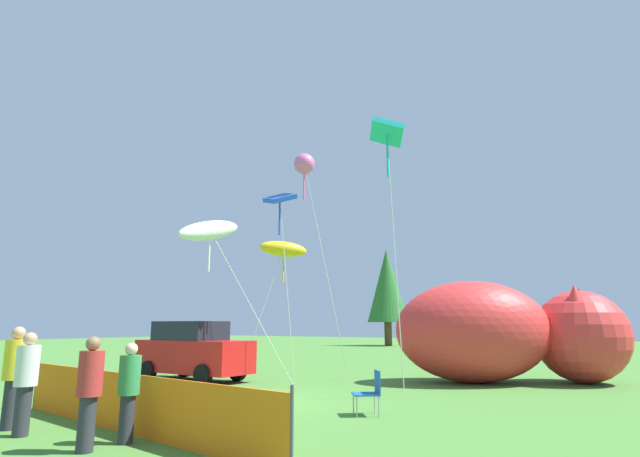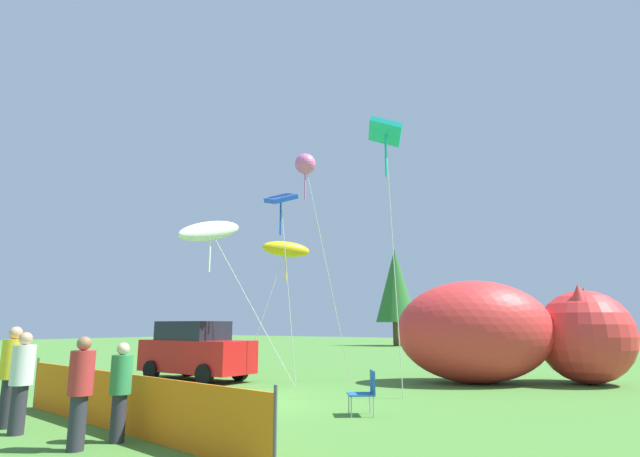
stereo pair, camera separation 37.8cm
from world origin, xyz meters
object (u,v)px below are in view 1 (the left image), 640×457
spectator_in_grey_shirt (14,373)px  spectator_in_red_shirt (129,388)px  kite_pink_octopus (305,165)px  kite_white_ghost (210,231)px  folding_chair (371,389)px  kite_blue_box (280,201)px  spectator_in_white_shirt (89,388)px  inflatable_cat (504,335)px  kite_yellow_hero (283,249)px  parked_car (193,351)px  spectator_in_green_shirt (26,379)px  kite_teal_diamond (387,137)px

spectator_in_grey_shirt → spectator_in_red_shirt: bearing=9.9°
kite_pink_octopus → kite_white_ghost: bearing=-119.4°
folding_chair → spectator_in_grey_shirt: bearing=7.4°
spectator_in_red_shirt → kite_blue_box: kite_blue_box is taller
spectator_in_white_shirt → kite_blue_box: size_ratio=0.26×
kite_blue_box → kite_white_ghost: bearing=-112.3°
inflatable_cat → kite_yellow_hero: 8.62m
parked_car → spectator_in_grey_shirt: (3.38, -7.58, 0.01)m
spectator_in_red_shirt → kite_yellow_hero: 11.71m
inflatable_cat → kite_yellow_hero: size_ratio=1.46×
spectator_in_green_shirt → spectator_in_red_shirt: bearing=18.2°
folding_chair → spectator_in_grey_shirt: (-4.89, -4.94, 0.48)m
spectator_in_green_shirt → kite_white_ghost: size_ratio=0.32×
kite_teal_diamond → spectator_in_grey_shirt: bearing=-121.7°
kite_blue_box → kite_teal_diamond: 4.91m
folding_chair → kite_pink_octopus: (-4.49, 3.94, 6.90)m
spectator_in_green_shirt → kite_yellow_hero: size_ratio=0.34×
inflatable_cat → spectator_in_red_shirt: size_ratio=4.80×
parked_car → spectator_in_white_shirt: bearing=-51.5°
kite_blue_box → spectator_in_white_shirt: bearing=-70.9°
kite_pink_octopus → kite_teal_diamond: bearing=-23.3°
spectator_in_red_shirt → kite_pink_octopus: kite_pink_octopus is taller
spectator_in_grey_shirt → kite_blue_box: 9.77m
spectator_in_grey_shirt → kite_teal_diamond: kite_teal_diamond is taller
spectator_in_red_shirt → kite_pink_octopus: (-2.33, 8.40, 6.56)m
inflatable_cat → parked_car: bearing=177.8°
parked_car → kite_teal_diamond: (7.80, -0.43, 6.07)m
spectator_in_green_shirt → kite_teal_diamond: (3.66, 7.32, 6.11)m
kite_blue_box → spectator_in_green_shirt: bearing=-83.2°
inflatable_cat → kite_yellow_hero: bearing=164.5°
kite_pink_octopus → parked_car: bearing=-161.1°
kite_yellow_hero → kite_teal_diamond: kite_teal_diamond is taller
parked_car → inflatable_cat: bearing=29.0°
parked_car → kite_teal_diamond: 9.89m
inflatable_cat → spectator_in_green_shirt: 13.83m
spectator_in_grey_shirt → spectator_in_green_shirt: 0.78m
spectator_in_red_shirt → kite_pink_octopus: bearing=105.5°
inflatable_cat → spectator_in_red_shirt: bearing=-135.5°
spectator_in_white_shirt → kite_blue_box: 10.42m
inflatable_cat → spectator_in_white_shirt: size_ratio=4.47×
spectator_in_white_shirt → spectator_in_green_shirt: size_ratio=0.97×
inflatable_cat → kite_pink_octopus: bearing=-176.5°
folding_chair → spectator_in_red_shirt: size_ratio=0.58×
folding_chair → kite_teal_diamond: bearing=-115.6°
folding_chair → spectator_in_green_shirt: bearing=13.2°
spectator_in_red_shirt → inflatable_cat: bearing=75.2°
spectator_in_grey_shirt → kite_pink_octopus: kite_pink_octopus is taller
inflatable_cat → spectator_in_grey_shirt: inflatable_cat is taller
spectator_in_white_shirt → spectator_in_grey_shirt: 2.71m
inflatable_cat → kite_blue_box: size_ratio=1.17×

